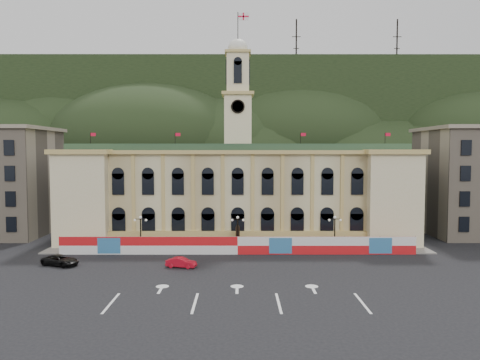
{
  "coord_description": "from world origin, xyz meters",
  "views": [
    {
      "loc": [
        0.26,
        -49.72,
        14.52
      ],
      "look_at": [
        0.34,
        18.0,
        10.27
      ],
      "focal_mm": 35.0,
      "sensor_mm": 36.0,
      "label": 1
    }
  ],
  "objects_px": {
    "red_sedan": "(181,262)",
    "black_suv": "(60,260)",
    "statue": "(238,242)",
    "lamp_center": "(238,230)"
  },
  "relations": [
    {
      "from": "statue",
      "to": "black_suv",
      "type": "distance_m",
      "value": 24.3
    },
    {
      "from": "statue",
      "to": "black_suv",
      "type": "height_order",
      "value": "statue"
    },
    {
      "from": "red_sedan",
      "to": "black_suv",
      "type": "relative_size",
      "value": 0.75
    },
    {
      "from": "statue",
      "to": "lamp_center",
      "type": "bearing_deg",
      "value": -90.0
    },
    {
      "from": "statue",
      "to": "lamp_center",
      "type": "distance_m",
      "value": 2.14
    },
    {
      "from": "red_sedan",
      "to": "black_suv",
      "type": "xyz_separation_m",
      "value": [
        -15.42,
        0.98,
        0.05
      ]
    },
    {
      "from": "statue",
      "to": "red_sedan",
      "type": "xyz_separation_m",
      "value": [
        -7.0,
        -10.34,
        -0.56
      ]
    },
    {
      "from": "lamp_center",
      "to": "red_sedan",
      "type": "xyz_separation_m",
      "value": [
        -7.0,
        -9.34,
        -2.45
      ]
    },
    {
      "from": "lamp_center",
      "to": "red_sedan",
      "type": "distance_m",
      "value": 11.92
    },
    {
      "from": "black_suv",
      "to": "statue",
      "type": "bearing_deg",
      "value": -45.74
    }
  ]
}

